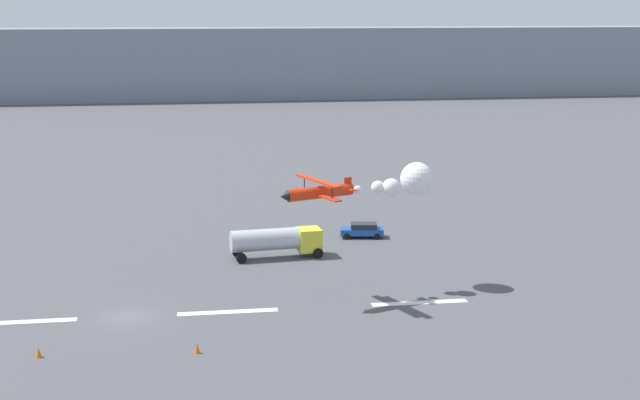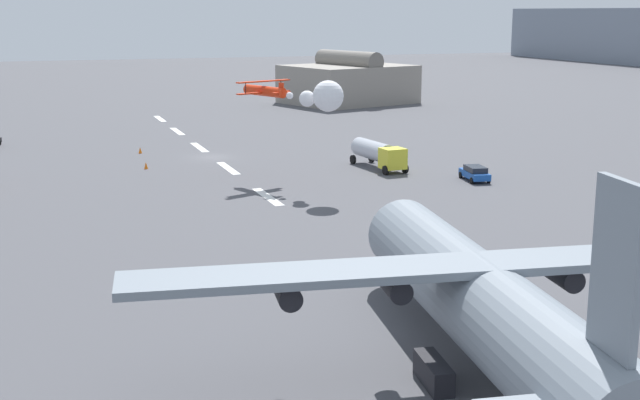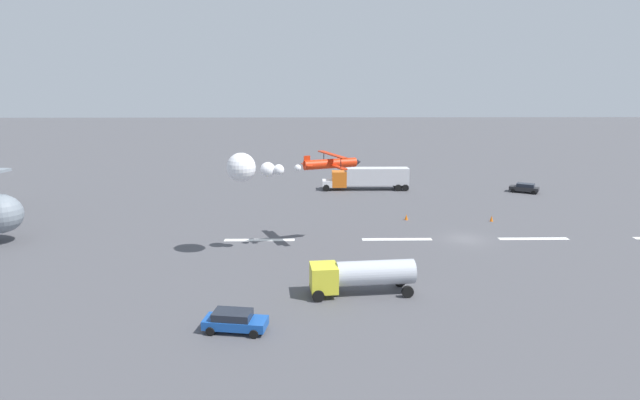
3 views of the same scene
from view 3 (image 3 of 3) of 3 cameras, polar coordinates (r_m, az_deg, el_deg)
name	(u,v)px [view 3 (image 3 of 3)]	position (r m, az deg, el deg)	size (l,w,h in m)	color
ground_plane	(465,239)	(61.43, 15.81, -4.18)	(440.00, 440.00, 0.00)	#4C4C51
runway_stripe_2	(533,239)	(64.13, 22.57, -3.98)	(8.00, 0.90, 0.01)	white
runway_stripe_3	(397,239)	(59.66, 8.53, -4.33)	(8.00, 0.90, 0.01)	white
runway_stripe_4	(260,240)	(59.17, -6.72, -4.42)	(8.00, 0.90, 0.01)	white
stunt_biplane_red	(260,167)	(52.28, -6.66, 3.60)	(13.98, 8.10, 2.88)	red
semi_truck_orange	(369,177)	(86.53, 5.41, 2.53)	(14.37, 2.91, 3.70)	silver
fuel_tanker_truck	(361,275)	(43.75, 4.54, -8.23)	(8.97, 3.56, 2.90)	yellow
followme_car_yellow	(525,188)	(90.46, 21.72, 1.28)	(4.78, 3.80, 1.52)	#262628
airport_staff_sedan	(235,321)	(38.33, -9.45, -13.04)	(4.73, 2.56, 1.52)	#194CA5
traffic_cone_near	(492,218)	(70.16, 18.48, -1.95)	(0.44, 0.44, 0.75)	orange
traffic_cone_far	(406,217)	(68.17, 9.54, -1.88)	(0.44, 0.44, 0.75)	orange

